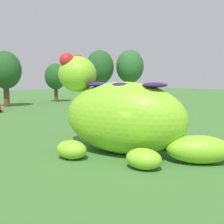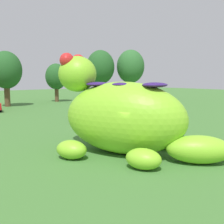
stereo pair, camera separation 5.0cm
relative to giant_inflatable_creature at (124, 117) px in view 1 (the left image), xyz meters
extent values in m
plane|color=#427533|center=(-0.10, -0.40, -2.02)|extent=(160.00, 160.00, 0.00)
ellipsoid|color=#8CD12D|center=(-0.02, 0.01, -0.06)|extent=(6.09, 7.80, 3.92)
ellipsoid|color=#8CD12D|center=(-1.26, 2.70, 2.32)|extent=(2.83, 2.94, 2.07)
sphere|color=red|center=(-1.91, 2.74, 3.10)|extent=(0.83, 0.83, 0.83)
sphere|color=red|center=(-0.87, 3.22, 3.10)|extent=(0.83, 0.83, 0.83)
ellipsoid|color=navy|center=(-0.68, 1.43, 1.74)|extent=(1.95, 1.80, 0.26)
ellipsoid|color=navy|center=(-0.02, 0.01, 1.74)|extent=(1.95, 1.80, 0.26)
ellipsoid|color=navy|center=(0.71, -1.58, 1.74)|extent=(1.95, 1.80, 0.26)
ellipsoid|color=#8CD12D|center=(-2.80, 0.84, -1.54)|extent=(1.79, 2.03, 0.96)
ellipsoid|color=#8CD12D|center=(1.16, 2.66, -1.54)|extent=(1.79, 2.03, 0.96)
ellipsoid|color=#8CD12D|center=(-1.04, -2.58, -1.54)|extent=(1.79, 2.03, 0.96)
ellipsoid|color=#8CD12D|center=(2.60, -0.90, -1.54)|extent=(1.79, 2.03, 0.96)
ellipsoid|color=#8CD12D|center=(1.66, -3.64, -1.34)|extent=(3.33, 3.33, 1.37)
cylinder|color=black|center=(-0.13, 22.59, -1.70)|extent=(0.30, 0.66, 0.64)
cylinder|color=brown|center=(2.63, 28.73, -0.63)|extent=(0.80, 0.80, 2.79)
ellipsoid|color=#235623|center=(2.63, 28.73, 3.22)|extent=(4.46, 4.46, 5.35)
cylinder|color=brown|center=(11.85, 31.44, -0.87)|extent=(0.66, 0.66, 2.31)
ellipsoid|color=#235623|center=(11.85, 31.44, 2.32)|extent=(3.70, 3.70, 4.44)
cylinder|color=brown|center=(20.25, 30.02, -0.40)|extent=(0.93, 0.93, 3.25)
ellipsoid|color=#235623|center=(20.25, 30.02, 4.09)|extent=(5.20, 5.20, 6.24)
cylinder|color=brown|center=(26.26, 28.31, -0.34)|extent=(0.96, 0.96, 3.37)
ellipsoid|color=#2D662D|center=(26.26, 28.31, 4.30)|extent=(5.39, 5.39, 6.46)
cylinder|color=black|center=(2.52, 9.99, -1.58)|extent=(0.26, 0.26, 0.88)
cube|color=white|center=(2.52, 9.99, -0.84)|extent=(0.38, 0.22, 0.60)
sphere|color=tan|center=(2.52, 9.99, -0.42)|extent=(0.22, 0.22, 0.22)
cylinder|color=#2D334C|center=(3.93, 11.89, -1.58)|extent=(0.26, 0.26, 0.88)
cube|color=white|center=(3.93, 11.89, -0.84)|extent=(0.38, 0.22, 0.60)
sphere|color=#9E7051|center=(3.93, 11.89, -0.42)|extent=(0.22, 0.22, 0.22)
camera|label=1|loc=(-9.49, -10.85, 2.10)|focal=42.85mm
camera|label=2|loc=(-9.45, -10.88, 2.10)|focal=42.85mm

